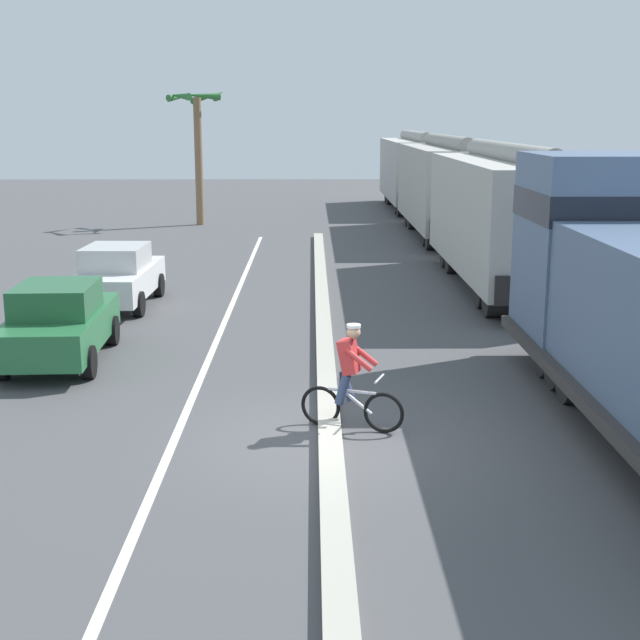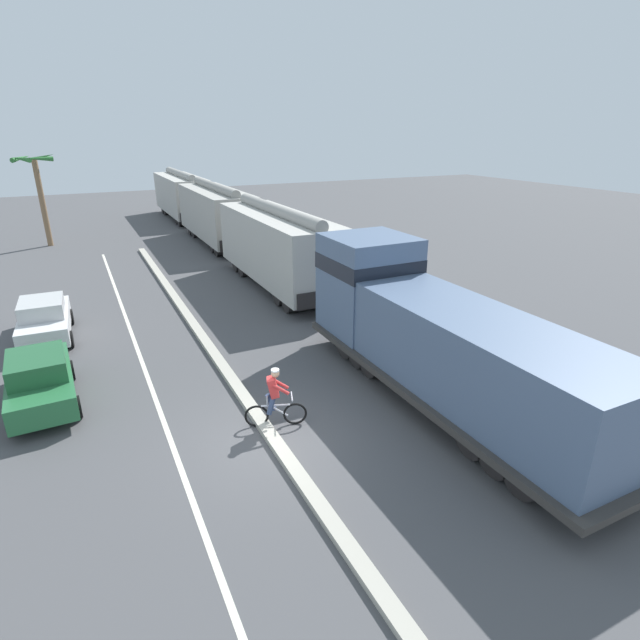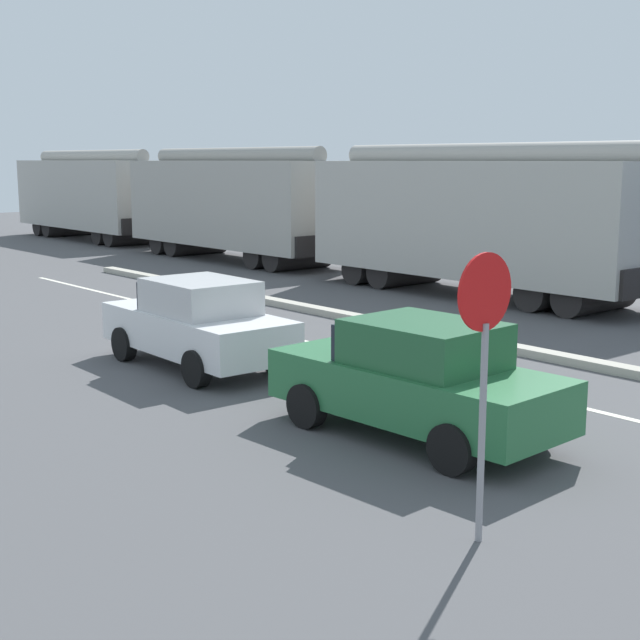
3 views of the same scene
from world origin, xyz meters
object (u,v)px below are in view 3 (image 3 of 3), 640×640
Objects in this scene: parked_car_green at (417,379)px; hopper_car_lead at (477,221)px; parked_car_white at (197,323)px; hopper_car_trailing at (92,195)px; hopper_car_middle at (234,205)px; stop_sign at (484,342)px.

hopper_car_lead is at bearing 36.31° from parked_car_green.
hopper_car_lead is 2.50× the size of parked_car_white.
hopper_car_trailing is 32.82m from parked_car_green.
hopper_car_middle is 2.50× the size of parked_car_white.
hopper_car_trailing is at bearing 69.48° from stop_sign.
parked_car_green is at bearing -143.69° from hopper_car_lead.
hopper_car_middle is 25.50m from stop_sign.
hopper_car_middle and hopper_car_trailing have the same top height.
hopper_car_lead reaches higher than stop_sign.
parked_car_green is at bearing 53.90° from stop_sign.
stop_sign is at bearing -103.76° from parked_car_white.
stop_sign reaches higher than parked_car_white.
hopper_car_middle is at bearing 61.28° from parked_car_green.
hopper_car_middle is 3.68× the size of stop_sign.
parked_car_green is at bearing -90.16° from parked_car_white.
hopper_car_trailing reaches higher than parked_car_green.
hopper_car_trailing is at bearing 71.07° from parked_car_green.
hopper_car_middle is 11.60m from hopper_car_trailing.
parked_car_white is at bearing -112.58° from hopper_car_trailing.
parked_car_white is (0.02, 5.47, 0.00)m from parked_car_green.
hopper_car_lead is at bearing 39.87° from stop_sign.
hopper_car_middle is 1.00× the size of hopper_car_trailing.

